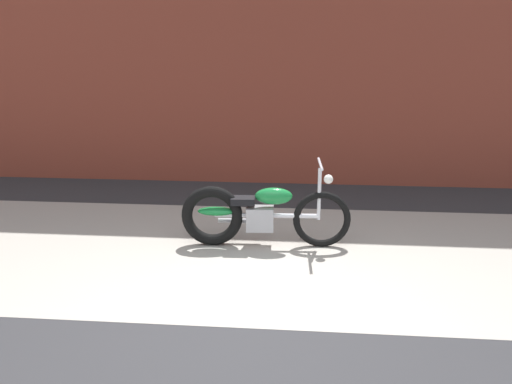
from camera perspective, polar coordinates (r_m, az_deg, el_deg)
ground_plane at (r=4.85m, az=-0.36°, el=-13.98°), size 80.00×80.00×0.00m
sidewalk_slab at (r=6.42m, az=1.16°, el=-6.27°), size 36.00×3.50×0.01m
brick_building_wall at (r=9.41m, az=2.83°, el=17.44°), size 36.00×0.50×5.40m
motorcycle_green at (r=6.50m, az=-0.26°, el=-2.27°), size 2.01×0.58×1.03m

